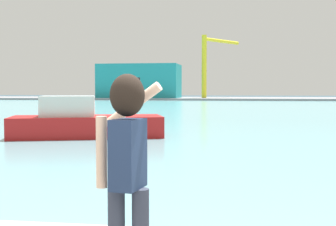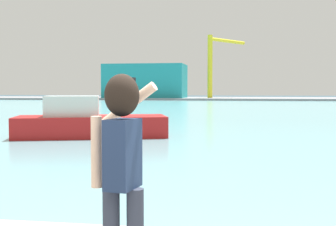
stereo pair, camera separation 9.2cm
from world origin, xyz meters
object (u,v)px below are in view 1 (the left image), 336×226
Objects in this scene: boat_moored at (83,122)px; port_crane at (210,58)px; person_photographer at (127,158)px; warehouse_left at (140,81)px.

port_crane is (0.95, 75.05, 7.85)m from boat_moored.
person_photographer is 90.44m from warehouse_left.
warehouse_left reaches higher than person_photographer.
warehouse_left is at bearing -172.02° from port_crane.
person_photographer is 90.77m from port_crane.
warehouse_left is at bearing 82.96° from boat_moored.
person_photographer is at bearing -77.83° from warehouse_left.
port_crane is (-4.78, 90.38, 6.98)m from person_photographer.
warehouse_left is 15.16m from port_crane.
warehouse_left reaches higher than boat_moored.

